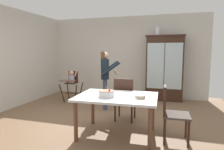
% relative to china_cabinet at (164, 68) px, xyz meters
% --- Properties ---
extents(ground_plane, '(6.24, 6.24, 0.00)m').
position_rel_china_cabinet_xyz_m(ground_plane, '(-1.31, -2.37, -1.02)').
color(ground_plane, brown).
extents(wall_back, '(5.32, 0.06, 2.70)m').
position_rel_china_cabinet_xyz_m(wall_back, '(-1.31, 0.26, 0.33)').
color(wall_back, beige).
rests_on(wall_back, ground_plane).
extents(wall_left, '(0.06, 5.32, 2.70)m').
position_rel_china_cabinet_xyz_m(wall_left, '(-3.94, -2.37, 0.33)').
color(wall_left, beige).
rests_on(wall_left, ground_plane).
extents(china_cabinet, '(1.17, 0.48, 2.03)m').
position_rel_china_cabinet_xyz_m(china_cabinet, '(0.00, 0.00, 0.00)').
color(china_cabinet, '#382116').
rests_on(china_cabinet, ground_plane).
extents(ceramic_vase, '(0.13, 0.13, 0.27)m').
position_rel_china_cabinet_xyz_m(ceramic_vase, '(-0.25, 0.00, 1.13)').
color(ceramic_vase, white).
rests_on(ceramic_vase, china_cabinet).
extents(high_chair_with_toddler, '(0.63, 0.73, 0.95)m').
position_rel_china_cabinet_xyz_m(high_chair_with_toddler, '(-2.73, -0.98, -0.37)').
color(high_chair_with_toddler, '#382116').
rests_on(high_chair_with_toddler, ground_plane).
extents(adult_person, '(0.63, 0.61, 1.53)m').
position_rel_china_cabinet_xyz_m(adult_person, '(-1.47, -1.45, -0.05)').
color(adult_person, '#3D4C6B').
rests_on(adult_person, ground_plane).
extents(dining_table, '(1.47, 1.07, 0.74)m').
position_rel_china_cabinet_xyz_m(dining_table, '(-0.74, -2.95, -0.37)').
color(dining_table, silver).
rests_on(dining_table, ground_plane).
extents(birthday_cake, '(0.28, 0.28, 0.19)m').
position_rel_china_cabinet_xyz_m(birthday_cake, '(-0.89, -3.08, -0.23)').
color(birthday_cake, white).
rests_on(birthday_cake, dining_table).
extents(serving_bowl, '(0.18, 0.18, 0.05)m').
position_rel_china_cabinet_xyz_m(serving_bowl, '(-0.31, -3.02, -0.25)').
color(serving_bowl, '#C6AD93').
rests_on(serving_bowl, dining_table).
extents(dining_chair_far_side, '(0.44, 0.44, 0.96)m').
position_rel_china_cabinet_xyz_m(dining_chair_far_side, '(-0.77, -2.23, -0.46)').
color(dining_chair_far_side, '#382116').
rests_on(dining_chair_far_side, ground_plane).
extents(dining_chair_right_end, '(0.45, 0.45, 0.96)m').
position_rel_china_cabinet_xyz_m(dining_chair_right_end, '(0.19, -2.92, -0.46)').
color(dining_chair_right_end, '#382116').
rests_on(dining_chair_right_end, ground_plane).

